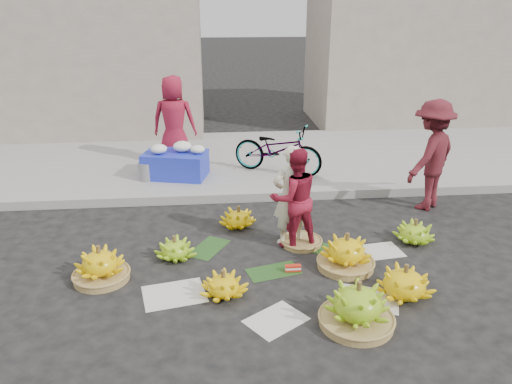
{
  "coord_description": "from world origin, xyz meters",
  "views": [
    {
      "loc": [
        -0.82,
        -5.57,
        3.17
      ],
      "look_at": [
        -0.23,
        0.75,
        0.7
      ],
      "focal_mm": 35.0,
      "sensor_mm": 36.0,
      "label": 1
    }
  ],
  "objects": [
    {
      "name": "vendor_red",
      "position": [
        0.25,
        0.49,
        0.69
      ],
      "size": [
        0.78,
        0.66,
        1.39
      ],
      "primitive_type": "imported",
      "rotation": [
        0.0,
        0.0,
        3.37
      ],
      "color": "maroon",
      "rests_on": "ground"
    },
    {
      "name": "vendor_cream",
      "position": [
        0.21,
        0.56,
        0.7
      ],
      "size": [
        0.58,
        0.46,
        1.4
      ],
      "primitive_type": "imported",
      "rotation": [
        0.0,
        0.0,
        3.42
      ],
      "color": "#E9E4C4",
      "rests_on": "ground"
    },
    {
      "name": "banana_bunch_1",
      "position": [
        -0.74,
        -0.67,
        0.14
      ],
      "size": [
        0.64,
        0.64,
        0.32
      ],
      "rotation": [
        0.0,
        0.0,
        -0.34
      ],
      "color": "yellow",
      "rests_on": "ground"
    },
    {
      "name": "ground",
      "position": [
        0.0,
        0.0,
        0.0
      ],
      "size": [
        80.0,
        80.0,
        0.0
      ],
      "primitive_type": "plane",
      "color": "black",
      "rests_on": "ground"
    },
    {
      "name": "building_right",
      "position": [
        4.5,
        7.7,
        2.5
      ],
      "size": [
        5.0,
        3.0,
        5.0
      ],
      "primitive_type": "cube",
      "color": "#9F9082",
      "rests_on": "sidewalk"
    },
    {
      "name": "grey_bucket",
      "position": [
        -1.99,
        3.03,
        0.28
      ],
      "size": [
        0.28,
        0.28,
        0.32
      ],
      "primitive_type": "cylinder",
      "color": "slate",
      "rests_on": "sidewalk"
    },
    {
      "name": "curb",
      "position": [
        0.0,
        2.2,
        0.07
      ],
      "size": [
        40.0,
        0.25,
        0.15
      ],
      "primitive_type": "cube",
      "color": "gray",
      "rests_on": "ground"
    },
    {
      "name": "banana_bunch_4",
      "position": [
        0.81,
        -0.18,
        0.21
      ],
      "size": [
        0.79,
        0.79,
        0.48
      ],
      "rotation": [
        0.0,
        0.0,
        0.32
      ],
      "color": "olive",
      "rests_on": "ground"
    },
    {
      "name": "banana_bunch_6",
      "position": [
        -1.33,
        0.27,
        0.14
      ],
      "size": [
        0.63,
        0.63,
        0.32
      ],
      "rotation": [
        0.0,
        0.0,
        -0.33
      ],
      "color": "#71AC18",
      "rests_on": "ground"
    },
    {
      "name": "banana_bunch_2",
      "position": [
        0.62,
        -1.35,
        0.23
      ],
      "size": [
        0.85,
        0.85,
        0.51
      ],
      "rotation": [
        0.0,
        0.0,
        0.27
      ],
      "color": "olive",
      "rests_on": "ground"
    },
    {
      "name": "newspaper_scatter",
      "position": [
        0.0,
        -0.8,
        0.0
      ],
      "size": [
        3.2,
        1.8,
        0.0
      ],
      "primitive_type": null,
      "color": "silver",
      "rests_on": "ground"
    },
    {
      "name": "basket_spare",
      "position": [
        0.37,
        0.5,
        0.03
      ],
      "size": [
        0.74,
        0.74,
        0.06
      ],
      "primitive_type": "cylinder",
      "rotation": [
        0.0,
        0.0,
        0.43
      ],
      "color": "olive",
      "rests_on": "ground"
    },
    {
      "name": "building_left",
      "position": [
        -4.0,
        7.2,
        2.0
      ],
      "size": [
        6.0,
        3.0,
        4.0
      ],
      "primitive_type": "cube",
      "color": "#9F9082",
      "rests_on": "sidewalk"
    },
    {
      "name": "sidewalk",
      "position": [
        0.0,
        4.3,
        0.06
      ],
      "size": [
        40.0,
        4.0,
        0.12
      ],
      "primitive_type": "cube",
      "color": "gray",
      "rests_on": "ground"
    },
    {
      "name": "banana_bunch_5",
      "position": [
        1.95,
        0.42,
        0.15
      ],
      "size": [
        0.72,
        0.72,
        0.35
      ],
      "rotation": [
        0.0,
        0.0,
        0.43
      ],
      "color": "#71AC18",
      "rests_on": "ground"
    },
    {
      "name": "flower_table",
      "position": [
        -1.47,
        3.15,
        0.38
      ],
      "size": [
        1.23,
        0.93,
        0.64
      ],
      "rotation": [
        0.0,
        0.0,
        -0.24
      ],
      "color": "#1C29B9",
      "rests_on": "sidewalk"
    },
    {
      "name": "bicycle",
      "position": [
        0.4,
        3.21,
        0.57
      ],
      "size": [
        1.34,
        1.79,
        0.9
      ],
      "primitive_type": "imported",
      "rotation": [
        0.0,
        0.0,
        1.08
      ],
      "color": "gray",
      "rests_on": "sidewalk"
    },
    {
      "name": "incense_stack",
      "position": [
        0.14,
        -0.22,
        0.05
      ],
      "size": [
        0.2,
        0.07,
        0.08
      ],
      "primitive_type": "cube",
      "rotation": [
        0.0,
        0.0,
        -0.02
      ],
      "color": "red",
      "rests_on": "ground"
    },
    {
      "name": "banana_bunch_7",
      "position": [
        -0.45,
        1.15,
        0.14
      ],
      "size": [
        0.67,
        0.67,
        0.33
      ],
      "rotation": [
        0.0,
        0.0,
        0.4
      ],
      "color": "yellow",
      "rests_on": "ground"
    },
    {
      "name": "banana_bunch_0",
      "position": [
        -2.19,
        -0.19,
        0.2
      ],
      "size": [
        0.66,
        0.66,
        0.46
      ],
      "rotation": [
        0.0,
        0.0,
        0.12
      ],
      "color": "olive",
      "rests_on": "ground"
    },
    {
      "name": "flower_vendor",
      "position": [
        -1.51,
        3.96,
        0.98
      ],
      "size": [
        0.91,
        0.65,
        1.72
      ],
      "primitive_type": "imported",
      "rotation": [
        0.0,
        0.0,
        3.01
      ],
      "color": "maroon",
      "rests_on": "sidewalk"
    },
    {
      "name": "banana_leaves",
      "position": [
        -0.1,
        0.2,
        0.0
      ],
      "size": [
        2.0,
        1.0,
        0.0
      ],
      "primitive_type": null,
      "color": "#1C4216",
      "rests_on": "ground"
    },
    {
      "name": "man_striped",
      "position": [
        2.6,
        1.62,
        0.88
      ],
      "size": [
        1.29,
        1.23,
        1.75
      ],
      "primitive_type": "imported",
      "rotation": [
        0.0,
        0.0,
        3.84
      ],
      "color": "maroon",
      "rests_on": "ground"
    },
    {
      "name": "banana_bunch_3",
      "position": [
        1.3,
        -0.88,
        0.18
      ],
      "size": [
        0.81,
        0.81,
        0.41
      ],
      "rotation": [
        0.0,
        0.0,
        -0.26
      ],
      "color": "yellow",
      "rests_on": "ground"
    }
  ]
}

